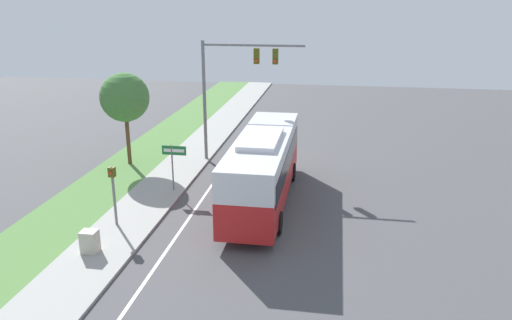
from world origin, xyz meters
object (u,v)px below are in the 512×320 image
object	(u,v)px
street_sign	(173,159)
utility_cabinet	(90,242)
signal_gantry	(232,78)
bus	(263,164)
pedestrian_signal	(113,186)

from	to	relation	value
street_sign	utility_cabinet	bearing A→B (deg)	-99.65
signal_gantry	street_sign	size ratio (longest dim) A/B	2.85
bus	pedestrian_signal	size ratio (longest dim) A/B	3.85
pedestrian_signal	utility_cabinet	bearing A→B (deg)	-88.19
bus	pedestrian_signal	world-z (taller)	bus
utility_cabinet	pedestrian_signal	bearing A→B (deg)	91.81
street_sign	bus	bearing A→B (deg)	-6.85
pedestrian_signal	bus	bearing A→B (deg)	32.39
signal_gantry	street_sign	distance (m)	6.90
signal_gantry	pedestrian_signal	distance (m)	11.16
bus	street_sign	distance (m)	4.87
street_sign	pedestrian_signal	bearing A→B (deg)	-106.12
bus	street_sign	size ratio (longest dim) A/B	4.17
bus	utility_cabinet	world-z (taller)	bus
signal_gantry	utility_cabinet	bearing A→B (deg)	-103.92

